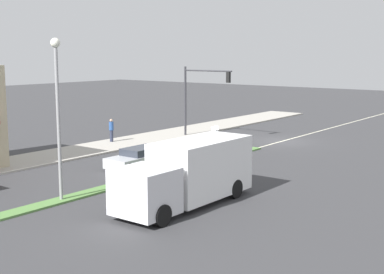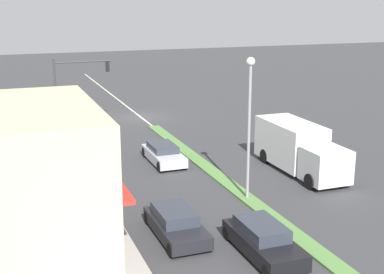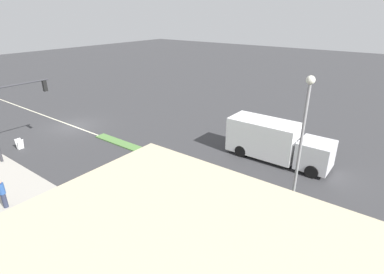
% 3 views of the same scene
% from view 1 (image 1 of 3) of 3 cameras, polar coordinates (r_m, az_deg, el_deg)
% --- Properties ---
extents(ground_plane, '(160.00, 160.00, 0.00)m').
position_cam_1_polar(ground_plane, '(27.88, -8.19, -5.26)').
color(ground_plane, '#38383A').
extents(sidewalk_right, '(4.00, 73.00, 0.12)m').
position_cam_1_polar(sidewalk_right, '(34.48, -19.32, -2.83)').
color(sidewalk_right, '#A8A399').
rests_on(sidewalk_right, ground).
extents(lane_marking_center, '(0.16, 60.00, 0.01)m').
position_cam_1_polar(lane_marking_center, '(42.17, 9.57, -0.45)').
color(lane_marking_center, beige).
rests_on(lane_marking_center, ground).
extents(traffic_signal_main, '(4.59, 0.34, 5.60)m').
position_cam_1_polar(traffic_signal_main, '(42.81, 0.79, 5.07)').
color(traffic_signal_main, '#333338').
rests_on(traffic_signal_main, sidewalk_right).
extents(street_lamp, '(0.44, 0.44, 7.37)m').
position_cam_1_polar(street_lamp, '(24.85, -14.16, 4.00)').
color(street_lamp, gray).
rests_on(street_lamp, median_strip).
extents(pedestrian, '(0.34, 0.34, 1.74)m').
position_cam_1_polar(pedestrian, '(41.03, -8.60, 0.78)').
color(pedestrian, '#282D42').
rests_on(pedestrian, sidewalk_right).
extents(warning_aframe_sign, '(0.45, 0.53, 0.84)m').
position_cam_1_polar(warning_aframe_sign, '(44.00, 2.47, 0.61)').
color(warning_aframe_sign, silver).
rests_on(warning_aframe_sign, ground).
extents(delivery_truck, '(2.44, 7.50, 2.87)m').
position_cam_1_polar(delivery_truck, '(24.13, -0.28, -3.82)').
color(delivery_truck, silver).
rests_on(delivery_truck, ground).
extents(sedan_silver, '(1.81, 4.33, 1.20)m').
position_cam_1_polar(sedan_silver, '(32.22, -5.55, -2.20)').
color(sedan_silver, '#B7BABF').
rests_on(sedan_silver, ground).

